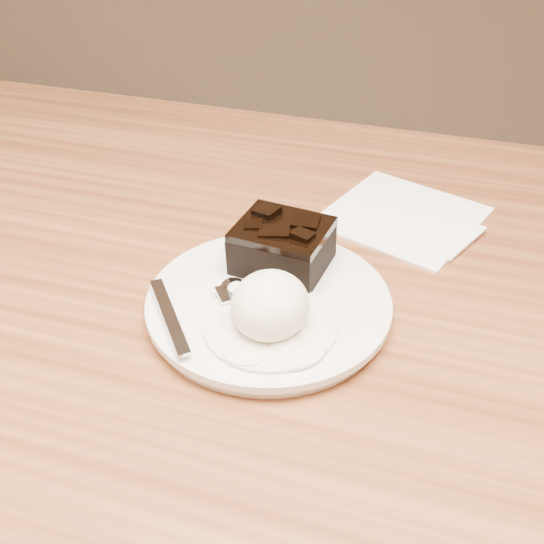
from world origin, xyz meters
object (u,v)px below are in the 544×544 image
(plate, at_px, (269,306))
(ice_cream_scoop, at_px, (270,305))
(brownie, at_px, (282,249))
(napkin, at_px, (403,215))
(dining_table, at_px, (230,494))
(spoon, at_px, (236,292))

(plate, xyz_separation_m, ice_cream_scoop, (0.01, -0.04, 0.03))
(brownie, height_order, napkin, brownie)
(dining_table, height_order, plate, plate)
(spoon, bearing_deg, napkin, 21.81)
(dining_table, distance_m, brownie, 0.42)
(dining_table, bearing_deg, napkin, 43.25)
(brownie, bearing_deg, spoon, -114.22)
(dining_table, xyz_separation_m, ice_cream_scoop, (0.09, -0.09, 0.42))
(ice_cream_scoop, height_order, spoon, ice_cream_scoop)
(dining_table, distance_m, spoon, 0.40)
(dining_table, relative_size, ice_cream_scoop, 17.21)
(brownie, bearing_deg, napkin, 58.10)
(napkin, bearing_deg, plate, -114.23)
(brownie, bearing_deg, plate, -86.68)
(ice_cream_scoop, bearing_deg, brownie, 100.27)
(plate, distance_m, spoon, 0.03)
(spoon, bearing_deg, brownie, 27.50)
(dining_table, distance_m, plate, 0.39)
(plate, bearing_deg, napkin, 65.77)
(dining_table, bearing_deg, ice_cream_scoop, -45.44)
(dining_table, xyz_separation_m, plate, (0.07, -0.05, 0.38))
(brownie, distance_m, spoon, 0.07)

